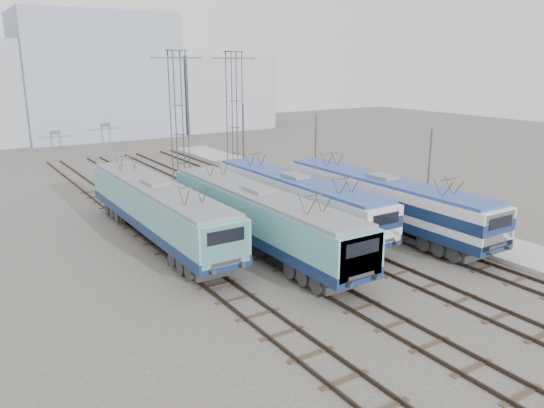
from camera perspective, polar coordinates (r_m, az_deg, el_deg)
The scene contains 14 objects.
ground at distance 29.57m, azimuth 7.74°, elevation -7.10°, with size 160.00×160.00×0.00m, color #514C47.
platform at distance 41.68m, azimuth 11.36°, elevation -0.45°, with size 4.00×70.00×0.30m, color #9E9E99.
locomotive_far_left at distance 33.77m, azimuth -12.12°, elevation -0.38°, with size 2.91×18.41×3.46m.
locomotive_center_left at distance 31.43m, azimuth -1.22°, elevation -1.26°, with size 2.87×18.13×3.41m.
locomotive_center_right at distance 36.03m, azimuth 2.61°, elevation 0.80°, with size 2.74×17.33×3.26m.
locomotive_far_right at distance 36.10m, azimuth 11.86°, elevation 0.61°, with size 2.82×17.80×3.35m.
catenary_tower_west at distance 46.53m, azimuth -9.97°, elevation 9.36°, with size 4.50×1.20×12.00m.
catenary_tower_east at distance 51.15m, azimuth -4.05°, elevation 10.04°, with size 4.50×1.20×12.00m.
mast_front at distance 35.77m, azimuth 16.42°, elevation 2.19°, with size 0.12×0.12×7.00m, color #3F4247.
mast_mid at distance 44.36m, azimuth 4.69°, elevation 5.16°, with size 0.12×0.12×7.00m, color #3F4247.
mast_rear at distance 54.26m, azimuth -3.06°, elevation 7.00°, with size 0.12×0.12×7.00m, color #3F4247.
safety_cone at distance 34.15m, azimuth 21.50°, elevation -3.90°, with size 0.33×0.33×0.61m, color #EB3400.
building_center at distance 85.58m, azimuth -18.32°, elevation 12.93°, with size 22.00×14.00×18.00m, color #8892AA.
building_east at distance 92.87m, azimuth -5.93°, elevation 11.85°, with size 16.00×12.00×12.00m, color #959AA5.
Camera 1 is at (-18.00, -20.68, 11.09)m, focal length 35.00 mm.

